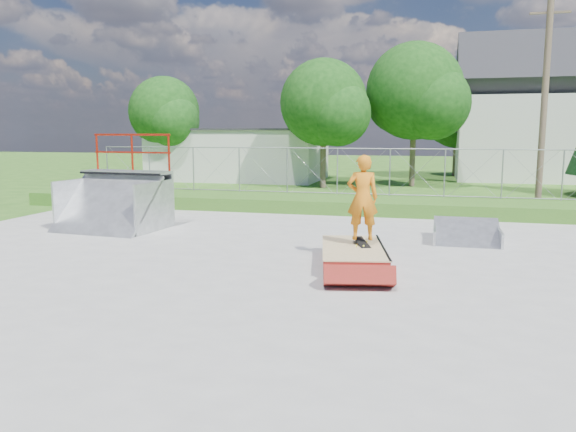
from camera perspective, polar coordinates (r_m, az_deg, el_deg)
name	(u,v)px	position (r m, az deg, el deg)	size (l,w,h in m)	color
ground	(254,271)	(11.87, -3.42, -5.61)	(120.00, 120.00, 0.00)	#2D5E1A
concrete_pad	(254,270)	(11.87, -3.42, -5.52)	(20.00, 16.00, 0.04)	#959593
grass_berm	(333,204)	(20.93, 4.54, 1.23)	(24.00, 3.00, 0.50)	#2D5E1A
grind_box	(353,256)	(12.42, 6.61, -4.05)	(1.83, 2.95, 0.41)	maroon
quarter_pipe	(110,183)	(17.36, -17.60, 3.24)	(2.84, 2.40, 2.84)	gray
flat_bank_ramp	(466,233)	(15.50, 17.68, -1.68)	(1.69, 1.81, 0.52)	gray
skateboard	(362,243)	(12.62, 7.49, -2.71)	(0.22, 0.80, 0.02)	black
skater	(362,201)	(12.47, 7.58, 1.54)	(0.69, 0.45, 1.88)	orange
concrete_stairs	(117,196)	(23.18, -17.00, 1.96)	(1.50, 1.60, 0.80)	#959593
chain_link_fence	(337,171)	(21.80, 5.03, 4.55)	(20.00, 0.06, 1.80)	gray
utility_building_flat	(240,155)	(34.95, -4.92, 6.19)	(10.00, 6.00, 3.00)	silver
gable_house	(527,116)	(37.37, 23.12, 9.28)	(8.40, 6.08, 8.94)	silver
utility_pole	(544,102)	(23.32, 24.59, 10.47)	(0.24, 0.24, 8.00)	brown
tree_left_near	(328,106)	(29.30, 4.06, 11.12)	(4.76, 4.48, 6.65)	brown
tree_center	(420,95)	(30.84, 13.26, 11.92)	(5.44, 5.12, 7.60)	brown
tree_left_far	(167,114)	(34.41, -12.21, 10.06)	(4.42, 4.16, 6.18)	brown
tree_back_mid	(460,121)	(38.86, 17.09, 9.23)	(4.08, 3.84, 5.70)	brown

